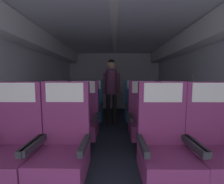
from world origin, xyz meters
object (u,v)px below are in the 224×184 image
Objects in this scene: seat_b_right_aisle at (174,120)px; flight_attendant at (111,84)px; seat_b_right_window at (144,120)px; seat_a_right_window at (165,149)px; seat_c_right_aisle at (156,108)px; seat_c_right_window at (136,108)px; seat_a_left_window at (14,148)px; seat_c_left_aisle at (92,108)px; seat_b_left_aisle at (83,120)px; seat_c_left_window at (72,108)px; seat_a_left_aisle at (63,148)px; seat_b_left_window at (55,120)px; seat_a_right_aisle at (214,149)px.

flight_attendant is at bearing 129.71° from seat_b_right_aisle.
seat_b_right_aisle is at bearing 1.41° from seat_b_right_window.
seat_a_right_window and seat_c_right_aisle have the same top height.
flight_attendant reaches higher than seat_c_right_window.
seat_a_right_window is 1.00× the size of seat_b_right_aisle.
seat_a_left_window and seat_c_left_aisle have the same top height.
flight_attendant is at bearing 70.79° from seat_b_left_aisle.
seat_c_left_window is at bearing 89.50° from seat_a_left_window.
flight_attendant is (-1.07, 1.29, 0.55)m from seat_b_right_aisle.
seat_a_right_window is 1.00× the size of seat_c_right_aisle.
seat_a_left_aisle is 2.19m from seat_c_right_window.
seat_c_left_aisle is at bearing 56.23° from flight_attendant.
seat_b_left_aisle is 1.52m from seat_b_right_aisle.
seat_b_left_window and seat_c_left_window have the same top height.
seat_b_right_aisle is 1.00× the size of seat_c_right_aisle.
seat_c_left_window is 0.47m from seat_c_left_aisle.
seat_a_left_window is 1.94m from seat_c_left_window.
seat_b_right_aisle is at bearing -63.17° from seat_c_right_window.
seat_a_right_aisle is at bearing 0.34° from seat_a_left_aisle.
seat_c_right_window is 0.69× the size of flight_attendant.
seat_a_right_aisle and seat_c_left_window have the same top height.
seat_c_left_aisle is at bearing 90.27° from seat_a_left_aisle.
seat_a_left_window is 1.00× the size of seat_b_left_window.
seat_b_left_window is at bearing -179.98° from seat_b_right_aisle.
seat_a_right_aisle is at bearing 134.82° from flight_attendant.
seat_c_right_aisle is at bearing 90.54° from seat_b_right_aisle.
seat_a_left_aisle is at bearing -76.05° from seat_c_left_window.
flight_attendant reaches higher than seat_c_left_window.
seat_a_left_aisle is 1.00× the size of seat_c_right_window.
seat_c_right_window is (1.52, 0.96, 0.00)m from seat_b_left_window.
seat_a_right_aisle is 1.00× the size of seat_c_left_aisle.
seat_a_left_aisle is 1.00× the size of seat_b_left_aisle.
seat_a_left_window and seat_b_left_window have the same top height.
seat_b_left_aisle and seat_b_right_window have the same top height.
seat_c_right_window is at bearing 32.19° from seat_b_left_window.
seat_a_right_window is at bearing 0.45° from seat_a_left_window.
seat_b_right_window is at bearing -116.42° from seat_c_right_aisle.
seat_b_left_aisle is 0.69× the size of flight_attendant.
seat_a_left_aisle is at bearing -117.95° from seat_c_right_window.
seat_b_left_window is 1.00× the size of seat_b_right_window.
seat_b_left_window and seat_c_right_window have the same top height.
seat_b_left_aisle is 1.00× the size of seat_b_right_aisle.
seat_a_left_aisle is at bearing 1.28° from seat_a_left_window.
flight_attendant is (-1.07, 2.26, 0.55)m from seat_a_right_aisle.
seat_c_left_aisle is (-1.52, 1.92, 0.00)m from seat_a_right_aisle.
seat_b_left_aisle is at bearing -90.01° from seat_c_left_aisle.
seat_b_right_window is at bearing 0.05° from seat_b_left_aisle.
flight_attendant reaches higher than seat_c_left_aisle.
seat_a_right_window is 1.00× the size of seat_b_left_aisle.
seat_b_left_aisle is at bearing -179.95° from seat_b_right_window.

